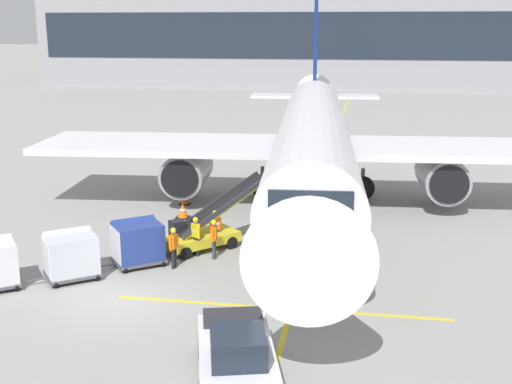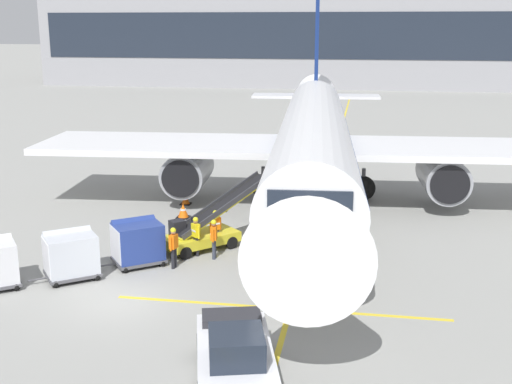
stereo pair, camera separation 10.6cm
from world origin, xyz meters
name	(u,v)px [view 1 (the left image)]	position (x,y,z in m)	size (l,w,h in m)	color
ground_plane	(122,302)	(0.00, 0.00, 0.00)	(600.00, 600.00, 0.00)	gray
parked_airplane	(313,139)	(5.70, 14.80, 3.67)	(31.00, 40.73, 13.73)	white
belt_loader	(204,230)	(1.58, 6.24, 0.87)	(4.61, 4.63, 3.07)	gold
baggage_cart_lead	(137,242)	(-0.69, 3.77, 1.00)	(2.65, 2.48, 1.91)	#515156
baggage_cart_second	(71,254)	(-2.76, 1.85, 1.00)	(2.65, 2.48, 1.91)	#515156
pushback_tug	(236,355)	(5.18, -4.70, 0.83)	(3.16, 4.79, 1.83)	silver
ground_crew_by_loader	(174,245)	(0.93, 3.60, 1.00)	(0.33, 0.56, 1.74)	black
ground_crew_by_carts	(196,234)	(1.44, 5.22, 1.00)	(0.44, 0.43, 1.74)	black
ground_crew_marshaller	(215,226)	(2.05, 6.38, 1.00)	(0.47, 0.42, 1.74)	#514C42
ground_crew_wingwalker	(214,236)	(2.30, 4.97, 1.00)	(0.28, 0.57, 1.74)	#333847
safety_cone_engine_keepout	(221,205)	(1.01, 12.37, 0.34)	(0.62, 0.62, 0.70)	black
safety_cone_wingtip	(185,199)	(-1.28, 13.27, 0.31)	(0.57, 0.57, 0.65)	black
safety_cone_nose_mark	(183,211)	(-0.69, 10.69, 0.37)	(0.68, 0.68, 0.77)	black
apron_guidance_line_lead_in	(319,206)	(6.14, 14.09, 0.00)	(0.20, 110.00, 0.01)	yellow
apron_guidance_line_stop_bar	(280,308)	(5.75, 0.37, 0.00)	(12.00, 0.20, 0.01)	yellow
terminal_building	(396,35)	(13.02, 91.84, 8.05)	(115.42, 21.57, 16.20)	#939399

